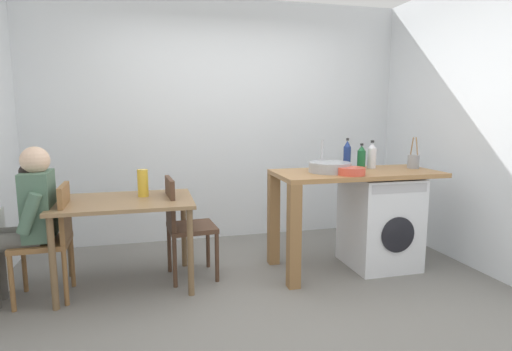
{
  "coord_description": "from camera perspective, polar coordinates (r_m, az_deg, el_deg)",
  "views": [
    {
      "loc": [
        -0.8,
        -2.96,
        1.45
      ],
      "look_at": [
        0.07,
        0.45,
        0.91
      ],
      "focal_mm": 28.9,
      "sensor_mm": 36.0,
      "label": 1
    }
  ],
  "objects": [
    {
      "name": "bottle_tall_green",
      "position": [
        4.04,
        12.5,
        2.83
      ],
      "size": [
        0.07,
        0.07,
        0.29
      ],
      "color": "navy",
      "rests_on": "kitchen_counter"
    },
    {
      "name": "washing_machine",
      "position": [
        4.1,
        16.73,
        -6.1
      ],
      "size": [
        0.6,
        0.61,
        0.86
      ],
      "color": "silver",
      "rests_on": "ground_plane"
    },
    {
      "name": "bottle_clear_small",
      "position": [
        4.12,
        15.74,
        2.66
      ],
      "size": [
        0.08,
        0.08,
        0.27
      ],
      "color": "silver",
      "rests_on": "kitchen_counter"
    },
    {
      "name": "utensil_crock",
      "position": [
        4.24,
        20.96,
        1.88
      ],
      "size": [
        0.11,
        0.11,
        0.3
      ],
      "color": "gray",
      "rests_on": "kitchen_counter"
    },
    {
      "name": "tap",
      "position": [
        3.91,
        9.13,
        2.85
      ],
      "size": [
        0.02,
        0.02,
        0.28
      ],
      "primitive_type": "cylinder",
      "color": "#B2B2B7",
      "rests_on": "kitchen_counter"
    },
    {
      "name": "mixing_bowl",
      "position": [
        3.63,
        13.06,
        0.65
      ],
      "size": [
        0.24,
        0.24,
        0.07
      ],
      "color": "#D84C38",
      "rests_on": "kitchen_counter"
    },
    {
      "name": "bottle_squat_brown",
      "position": [
        4.04,
        14.38,
        2.45
      ],
      "size": [
        0.08,
        0.08,
        0.24
      ],
      "color": "#19592D",
      "rests_on": "kitchen_counter"
    },
    {
      "name": "chair_person_seat",
      "position": [
        3.6,
        -26.43,
        -7.4
      ],
      "size": [
        0.41,
        0.41,
        0.9
      ],
      "rotation": [
        0.0,
        0.0,
        1.6
      ],
      "color": "olive",
      "rests_on": "ground_plane"
    },
    {
      "name": "wall_counter_side",
      "position": [
        4.18,
        30.73,
        6.11
      ],
      "size": [
        0.1,
        3.8,
        2.7
      ],
      "primitive_type": "cube",
      "color": "silver",
      "rests_on": "ground_plane"
    },
    {
      "name": "seated_person",
      "position": [
        3.6,
        -29.14,
        -4.93
      ],
      "size": [
        0.5,
        0.52,
        1.2
      ],
      "rotation": [
        0.0,
        0.0,
        1.6
      ],
      "color": "#595651",
      "rests_on": "ground_plane"
    },
    {
      "name": "kitchen_counter",
      "position": [
        3.81,
        10.81,
        -1.88
      ],
      "size": [
        1.5,
        0.68,
        0.92
      ],
      "color": "#9E7042",
      "rests_on": "ground_plane"
    },
    {
      "name": "chair_opposite",
      "position": [
        3.66,
        -10.05,
        -6.35
      ],
      "size": [
        0.43,
        0.43,
        0.9
      ],
      "rotation": [
        0.0,
        0.0,
        -1.49
      ],
      "color": "#4C3323",
      "rests_on": "ground_plane"
    },
    {
      "name": "ground_plane",
      "position": [
        3.39,
        0.72,
        -16.65
      ],
      "size": [
        5.46,
        5.46,
        0.0
      ],
      "primitive_type": "plane",
      "color": "slate"
    },
    {
      "name": "dining_table",
      "position": [
        3.59,
        -17.68,
        -4.72
      ],
      "size": [
        1.1,
        0.76,
        0.74
      ],
      "color": "olive",
      "rests_on": "ground_plane"
    },
    {
      "name": "sink_basin",
      "position": [
        3.75,
        10.19,
        1.13
      ],
      "size": [
        0.38,
        0.38,
        0.09
      ],
      "primitive_type": "cylinder",
      "color": "#9EA0A5",
      "rests_on": "kitchen_counter"
    },
    {
      "name": "wall_back",
      "position": [
        4.77,
        -4.78,
        7.45
      ],
      "size": [
        4.6,
        0.1,
        2.7
      ],
      "primitive_type": "cube",
      "color": "silver",
      "rests_on": "ground_plane"
    },
    {
      "name": "vase",
      "position": [
        3.64,
        -15.39,
        -1.01
      ],
      "size": [
        0.09,
        0.09,
        0.23
      ],
      "primitive_type": "cylinder",
      "color": "gold",
      "rests_on": "dining_table"
    },
    {
      "name": "scissors",
      "position": [
        3.77,
        13.75,
        0.41
      ],
      "size": [
        0.15,
        0.06,
        0.01
      ],
      "color": "#B2B2B7",
      "rests_on": "kitchen_counter"
    }
  ]
}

